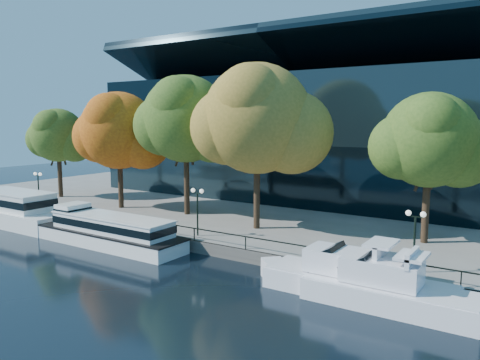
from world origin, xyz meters
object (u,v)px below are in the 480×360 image
Objects in this scene: tree_1 at (120,132)px; lamp_0 at (38,182)px; lamp_1 at (197,201)px; lamp_2 at (415,227)px; large_vessel at (12,209)px; cruiser_far at (381,287)px; tour_boat at (104,229)px; cruiser_near at (349,278)px; tree_3 at (259,121)px; tree_4 at (431,142)px; tree_0 at (58,136)px; tree_2 at (187,121)px.

tree_1 reaches higher than lamp_0.
lamp_1 is 1.00× the size of lamp_2.
large_vessel is 4.32m from lamp_0.
lamp_0 reaches higher than cruiser_far.
cruiser_near is (21.97, 0.17, -0.22)m from tour_boat.
cruiser_far is 5.14m from lamp_2.
lamp_2 is (39.96, 0.00, 0.00)m from lamp_0.
cruiser_near is at bearing 164.72° from cruiser_far.
tree_3 reaches higher than cruiser_far.
cruiser_near is at bearing -99.78° from tree_4.
lamp_1 is (22.33, 0.00, 0.00)m from lamp_0.
tree_1 is 33.52m from lamp_2.
large_vessel is 13.25m from tree_0.
lamp_2 reaches higher than large_vessel.
tree_2 is at bearing 0.72° from tree_0.
tree_1 is at bearing 130.31° from tour_boat.
cruiser_far is at bearing -6.14° from lamp_0.
cruiser_near is 0.99× the size of tree_1.
tree_1 is 0.87× the size of tree_3.
tree_3 is 3.66× the size of lamp_0.
cruiser_near is at bearing -0.16° from large_vessel.
tree_2 is at bearing 33.32° from large_vessel.
tree_1 is 31.87m from tree_4.
cruiser_far is at bearing -89.57° from tree_4.
large_vessel is 1.37× the size of tree_4.
tree_0 is at bearing 166.69° from cruiser_near.
cruiser_near is 3.15× the size of lamp_0.
large_vessel is at bearing -170.78° from lamp_1.
tour_boat is at bearing -152.39° from lamp_1.
tree_0 is 20.76m from tree_2.
tree_2 is at bearing 85.51° from tour_boat.
tree_1 is 0.90× the size of tree_2.
tree_3 is at bearing -2.38° from tree_0.
cruiser_near reaches higher than cruiser_far.
tree_0 is 9.18m from lamp_0.
lamp_0 is (-15.88, -6.52, -6.67)m from tree_2.
lamp_1 is (27.12, -6.26, -4.70)m from tree_0.
tree_1 is 16.83m from lamp_1.
tree_4 is (13.77, 3.11, -1.62)m from tree_3.
tree_3 reaches higher than tree_1.
lamp_1 reaches higher than large_vessel.
lamp_1 is (7.26, 3.80, 2.62)m from tour_boat.
tree_1 is (-31.84, 9.54, 8.26)m from cruiser_far.
tour_boat is 1.41× the size of tree_4.
large_vessel is 14.48m from tour_boat.
lamp_1 is at bearing 0.00° from lamp_0.
cruiser_far is 0.92× the size of tree_4.
cruiser_near is 5.46m from lamp_2.
tour_boat is 8.61m from lamp_1.
tree_3 is at bearing 143.64° from cruiser_near.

